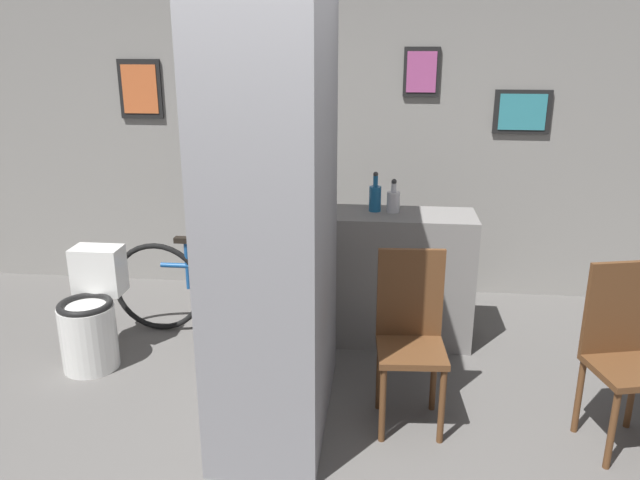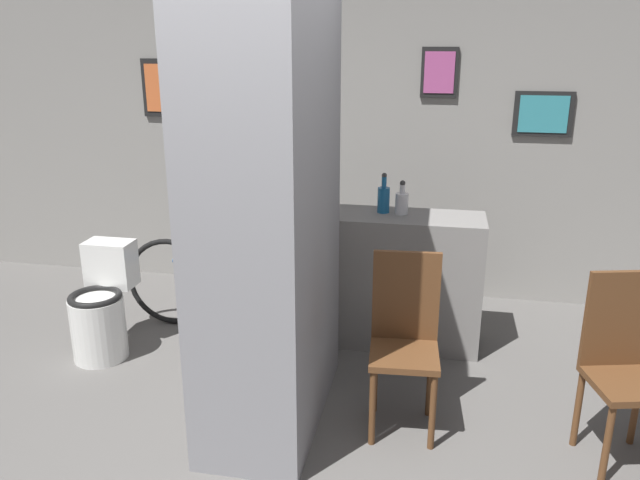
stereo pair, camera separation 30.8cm
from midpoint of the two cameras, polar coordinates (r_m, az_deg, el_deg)
wall_back at (r=5.23m, az=4.43°, el=9.14°), size 8.00×0.09×2.60m
pillar_center at (r=3.30m, az=-2.08°, el=3.85°), size 0.60×1.22×2.60m
counter_shelf at (r=4.47m, az=7.66°, el=-3.55°), size 1.38×0.44×0.95m
toilet at (r=4.50m, az=-17.52°, el=-6.13°), size 0.36×0.52×0.76m
chair_near_pillar at (r=3.52m, az=10.26°, el=-8.63°), size 0.40×0.40×1.00m
chair_by_doorway at (r=3.62m, az=28.30°, el=-9.86°), size 0.45×0.45×1.00m
bicycle at (r=4.66m, az=-6.39°, el=-4.12°), size 1.63×0.42×0.74m
bottle_tall at (r=4.35m, az=7.87°, el=3.79°), size 0.08×0.08×0.28m
bottle_short at (r=4.33m, az=9.52°, el=3.43°), size 0.09×0.09×0.24m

